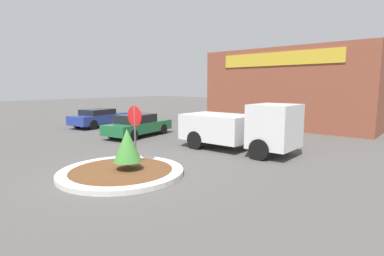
{
  "coord_description": "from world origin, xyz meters",
  "views": [
    {
      "loc": [
        8.37,
        -6.16,
        3.05
      ],
      "look_at": [
        0.33,
        3.42,
        1.29
      ],
      "focal_mm": 28.0,
      "sensor_mm": 36.0,
      "label": 1
    }
  ],
  "objects": [
    {
      "name": "utility_truck",
      "position": [
        1.19,
        5.92,
        1.13
      ],
      "size": [
        5.55,
        2.28,
        2.27
      ],
      "rotation": [
        0.0,
        0.0,
        -0.0
      ],
      "color": "silver",
      "rests_on": "ground_plane"
    },
    {
      "name": "storefront_building",
      "position": [
        -0.46,
        16.46,
        2.85
      ],
      "size": [
        12.03,
        6.07,
        5.69
      ],
      "color": "brown",
      "rests_on": "ground_plane"
    },
    {
      "name": "stop_sign",
      "position": [
        -0.34,
        0.92,
        1.64
      ],
      "size": [
        0.77,
        0.07,
        2.35
      ],
      "color": "#4C4C51",
      "rests_on": "ground_plane"
    },
    {
      "name": "ground_plane",
      "position": [
        0.0,
        0.0,
        0.0
      ],
      "size": [
        120.0,
        120.0,
        0.0
      ],
      "primitive_type": "plane",
      "color": "#514F4C"
    },
    {
      "name": "traffic_island",
      "position": [
        0.0,
        0.0,
        0.08
      ],
      "size": [
        4.3,
        4.3,
        0.16
      ],
      "color": "beige",
      "rests_on": "ground_plane"
    },
    {
      "name": "parked_sedan_green",
      "position": [
        -5.76,
        5.55,
        0.7
      ],
      "size": [
        2.49,
        4.76,
        1.37
      ],
      "rotation": [
        0.0,
        0.0,
        1.73
      ],
      "color": "#1E6638",
      "rests_on": "ground_plane"
    },
    {
      "name": "island_shrub",
      "position": [
        0.14,
        0.17,
        1.02
      ],
      "size": [
        0.97,
        0.97,
        1.43
      ],
      "color": "brown",
      "rests_on": "traffic_island"
    },
    {
      "name": "parked_sedan_blue",
      "position": [
        -11.45,
        6.6,
        0.7
      ],
      "size": [
        2.58,
        4.88,
        1.34
      ],
      "rotation": [
        0.0,
        0.0,
        1.74
      ],
      "color": "navy",
      "rests_on": "ground_plane"
    }
  ]
}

